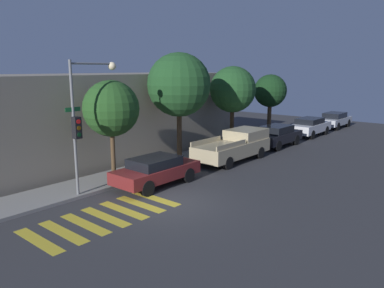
# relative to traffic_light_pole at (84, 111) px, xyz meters

# --- Properties ---
(ground_plane) EXTENTS (60.00, 60.00, 0.00)m
(ground_plane) POSITION_rel_traffic_light_pole_xyz_m (1.51, -3.37, -3.67)
(ground_plane) COLOR #333335
(sidewalk) EXTENTS (26.00, 2.38, 0.14)m
(sidewalk) POSITION_rel_traffic_light_pole_xyz_m (1.51, 1.02, -3.60)
(sidewalk) COLOR gray
(sidewalk) RESTS_ON ground
(building_row) EXTENTS (26.00, 6.00, 5.11)m
(building_row) POSITION_rel_traffic_light_pole_xyz_m (1.51, 5.61, -1.12)
(building_row) COLOR gray
(building_row) RESTS_ON ground
(crosswalk) EXTENTS (5.68, 2.60, 0.00)m
(crosswalk) POSITION_rel_traffic_light_pole_xyz_m (-1.06, -2.57, -3.67)
(crosswalk) COLOR gold
(crosswalk) RESTS_ON ground
(traffic_light_pole) EXTENTS (2.61, 0.56, 5.79)m
(traffic_light_pole) POSITION_rel_traffic_light_pole_xyz_m (0.00, 0.00, 0.00)
(traffic_light_pole) COLOR slate
(traffic_light_pole) RESTS_ON ground
(sedan_near_corner) EXTENTS (4.34, 1.84, 1.38)m
(sedan_near_corner) POSITION_rel_traffic_light_pole_xyz_m (2.86, -1.27, -2.92)
(sedan_near_corner) COLOR maroon
(sedan_near_corner) RESTS_ON ground
(pickup_truck) EXTENTS (5.47, 2.06, 1.74)m
(pickup_truck) POSITION_rel_traffic_light_pole_xyz_m (9.45, -1.27, -2.77)
(pickup_truck) COLOR tan
(pickup_truck) RESTS_ON ground
(sedan_middle) EXTENTS (4.43, 1.80, 1.50)m
(sedan_middle) POSITION_rel_traffic_light_pole_xyz_m (14.69, -1.27, -2.87)
(sedan_middle) COLOR black
(sedan_middle) RESTS_ON ground
(sedan_far_end) EXTENTS (4.58, 1.81, 1.47)m
(sedan_far_end) POSITION_rel_traffic_light_pole_xyz_m (20.29, -1.27, -2.88)
(sedan_far_end) COLOR silver
(sedan_far_end) RESTS_ON ground
(sedan_tail_of_row) EXTENTS (4.45, 1.76, 1.42)m
(sedan_tail_of_row) POSITION_rel_traffic_light_pole_xyz_m (25.84, -1.27, -2.91)
(sedan_tail_of_row) COLOR #B7BABF
(sedan_tail_of_row) RESTS_ON ground
(tree_near_corner) EXTENTS (2.66, 2.66, 4.92)m
(tree_near_corner) POSITION_rel_traffic_light_pole_xyz_m (1.91, 0.69, -0.09)
(tree_near_corner) COLOR #4C3823
(tree_near_corner) RESTS_ON ground
(tree_midblock) EXTENTS (3.57, 3.57, 6.32)m
(tree_midblock) POSITION_rel_traffic_light_pole_xyz_m (6.64, 0.69, 0.85)
(tree_midblock) COLOR #4C3823
(tree_midblock) RESTS_ON ground
(tree_far_end) EXTENTS (3.07, 3.07, 5.59)m
(tree_far_end) POSITION_rel_traffic_light_pole_xyz_m (11.93, 0.69, 0.37)
(tree_far_end) COLOR #42301E
(tree_far_end) RESTS_ON ground
(tree_behind_truck) EXTENTS (2.51, 2.51, 4.99)m
(tree_behind_truck) POSITION_rel_traffic_light_pole_xyz_m (17.04, 0.69, 0.03)
(tree_behind_truck) COLOR #4C3823
(tree_behind_truck) RESTS_ON ground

